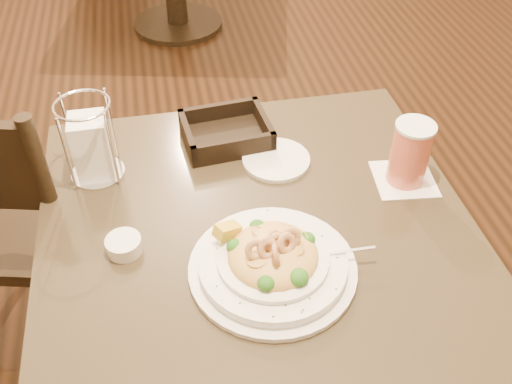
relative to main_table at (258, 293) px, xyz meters
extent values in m
cylinder|color=black|center=(0.00, 0.00, -0.13)|extent=(0.12, 0.12, 0.65)
cube|color=#433826|center=(0.00, 0.00, 0.21)|extent=(0.90, 0.90, 0.03)
cylinder|color=black|center=(0.00, 2.39, -0.47)|extent=(0.52, 0.52, 0.03)
cube|color=black|center=(-0.56, 0.39, -0.04)|extent=(0.51, 0.51, 0.04)
cylinder|color=black|center=(-0.34, 0.52, -0.27)|extent=(0.04, 0.04, 0.43)
cylinder|color=black|center=(-0.69, 0.61, -0.27)|extent=(0.04, 0.04, 0.43)
cylinder|color=black|center=(-0.43, 0.17, -0.27)|extent=(0.04, 0.04, 0.43)
cylinder|color=black|center=(-0.43, 0.17, 0.21)|extent=(0.04, 0.04, 0.46)
cylinder|color=white|center=(0.00, -0.12, 0.23)|extent=(0.32, 0.32, 0.01)
cylinder|color=white|center=(0.00, -0.12, 0.25)|extent=(0.28, 0.28, 0.02)
cylinder|color=white|center=(0.00, -0.12, 0.26)|extent=(0.21, 0.21, 0.01)
ellipsoid|color=gold|center=(0.00, -0.12, 0.27)|extent=(0.17, 0.17, 0.06)
cube|color=gold|center=(-0.07, -0.05, 0.28)|extent=(0.06, 0.05, 0.04)
cube|color=silver|center=(0.14, -0.13, 0.26)|extent=(0.12, 0.02, 0.01)
cube|color=silver|center=(0.08, -0.13, 0.27)|extent=(0.03, 0.02, 0.00)
torus|color=gold|center=(0.00, -0.13, 0.28)|extent=(0.04, 0.05, 0.02)
torus|color=gold|center=(-0.01, -0.13, 0.28)|extent=(0.06, 0.06, 0.02)
torus|color=gold|center=(-0.04, -0.09, 0.28)|extent=(0.04, 0.04, 0.02)
torus|color=gold|center=(0.00, -0.11, 0.28)|extent=(0.06, 0.05, 0.04)
torus|color=gold|center=(-0.01, -0.08, 0.29)|extent=(0.04, 0.04, 0.02)
torus|color=gold|center=(-0.01, -0.13, 0.29)|extent=(0.04, 0.04, 0.01)
torus|color=gold|center=(-0.03, -0.14, 0.29)|extent=(0.05, 0.05, 0.01)
torus|color=gold|center=(0.01, -0.10, 0.29)|extent=(0.04, 0.04, 0.01)
torus|color=gold|center=(0.04, -0.12, 0.27)|extent=(0.05, 0.06, 0.04)
torus|color=gold|center=(0.03, -0.08, 0.29)|extent=(0.05, 0.05, 0.02)
torus|color=gold|center=(-0.03, -0.13, 0.28)|extent=(0.03, 0.03, 0.02)
torus|color=gold|center=(-0.03, -0.13, 0.29)|extent=(0.04, 0.04, 0.01)
torus|color=gold|center=(0.06, -0.10, 0.28)|extent=(0.04, 0.05, 0.04)
torus|color=gold|center=(-0.04, -0.13, 0.27)|extent=(0.04, 0.04, 0.02)
torus|color=gold|center=(-0.02, -0.12, 0.28)|extent=(0.05, 0.04, 0.04)
torus|color=gold|center=(0.04, -0.13, 0.30)|extent=(0.04, 0.04, 0.02)
torus|color=gold|center=(0.03, -0.09, 0.28)|extent=(0.05, 0.04, 0.03)
torus|color=gold|center=(0.00, -0.15, 0.29)|extent=(0.04, 0.04, 0.02)
torus|color=#E3A570|center=(-0.01, -0.14, 0.31)|extent=(0.04, 0.03, 0.04)
torus|color=#E3A570|center=(0.00, -0.12, 0.31)|extent=(0.04, 0.04, 0.04)
torus|color=#E3A570|center=(0.01, -0.13, 0.31)|extent=(0.05, 0.04, 0.04)
torus|color=#E3A570|center=(-0.03, -0.13, 0.31)|extent=(0.04, 0.03, 0.04)
torus|color=#E3A570|center=(0.04, -0.12, 0.31)|extent=(0.04, 0.03, 0.04)
torus|color=#E3A570|center=(0.03, -0.13, 0.31)|extent=(0.05, 0.04, 0.04)
torus|color=#E3A570|center=(0.00, -0.15, 0.31)|extent=(0.03, 0.04, 0.04)
torus|color=#E3A570|center=(-0.01, -0.13, 0.31)|extent=(0.04, 0.03, 0.04)
ellipsoid|color=#1D5413|center=(0.08, -0.10, 0.28)|extent=(0.03, 0.03, 0.02)
ellipsoid|color=#1D5413|center=(-0.01, -0.05, 0.28)|extent=(0.03, 0.03, 0.02)
ellipsoid|color=#1D5413|center=(-0.06, -0.09, 0.28)|extent=(0.03, 0.03, 0.02)
ellipsoid|color=#1D5413|center=(-0.02, -0.19, 0.28)|extent=(0.03, 0.03, 0.03)
ellipsoid|color=#1D5413|center=(0.04, -0.19, 0.28)|extent=(0.04, 0.04, 0.03)
cube|color=#266619|center=(0.02, 0.01, 0.26)|extent=(0.00, 0.00, 0.00)
cube|color=#266619|center=(-0.07, -0.21, 0.26)|extent=(0.00, 0.00, 0.00)
cube|color=#266619|center=(-0.02, -0.25, 0.26)|extent=(0.00, 0.00, 0.00)
cube|color=#266619|center=(-0.09, -0.06, 0.26)|extent=(0.00, 0.00, 0.00)
cube|color=#266619|center=(0.10, -0.21, 0.26)|extent=(0.00, 0.00, 0.00)
cube|color=#266619|center=(0.00, -0.23, 0.26)|extent=(0.00, 0.00, 0.00)
cube|color=#266619|center=(-0.11, -0.16, 0.26)|extent=(0.00, 0.00, 0.00)
cube|color=#266619|center=(-0.09, -0.07, 0.26)|extent=(0.00, 0.00, 0.00)
cube|color=#266619|center=(0.03, -0.25, 0.26)|extent=(0.00, 0.00, 0.00)
cube|color=#266619|center=(0.05, -0.22, 0.26)|extent=(0.00, 0.00, 0.00)
cube|color=#266619|center=(0.03, -0.24, 0.26)|extent=(0.00, 0.00, 0.00)
cube|color=#266619|center=(0.13, -0.14, 0.26)|extent=(0.00, 0.00, 0.00)
cube|color=#266619|center=(0.11, -0.08, 0.26)|extent=(0.00, 0.00, 0.00)
cube|color=#266619|center=(0.11, -0.09, 0.26)|extent=(0.00, 0.00, 0.00)
cube|color=white|center=(0.35, 0.08, 0.23)|extent=(0.15, 0.15, 0.00)
cylinder|color=#DA664D|center=(0.35, 0.08, 0.30)|extent=(0.08, 0.08, 0.14)
cylinder|color=white|center=(0.35, 0.08, 0.37)|extent=(0.09, 0.09, 0.01)
cube|color=black|center=(-0.02, 0.30, 0.23)|extent=(0.22, 0.19, 0.01)
cube|color=black|center=(0.08, 0.31, 0.26)|extent=(0.03, 0.17, 0.04)
cube|color=black|center=(-0.11, 0.30, 0.26)|extent=(0.03, 0.17, 0.04)
cube|color=black|center=(-0.02, 0.38, 0.26)|extent=(0.20, 0.03, 0.04)
cube|color=black|center=(-0.01, 0.23, 0.26)|extent=(0.20, 0.03, 0.04)
cylinder|color=silver|center=(-0.33, 0.24, 0.23)|extent=(0.12, 0.12, 0.01)
torus|color=silver|center=(-0.33, 0.24, 0.41)|extent=(0.12, 0.12, 0.01)
cube|color=white|center=(-0.33, 0.24, 0.30)|extent=(0.09, 0.09, 0.15)
cylinder|color=silver|center=(-0.37, 0.19, 0.32)|extent=(0.01, 0.01, 0.19)
cylinder|color=silver|center=(-0.28, 0.19, 0.32)|extent=(0.01, 0.01, 0.19)
cylinder|color=silver|center=(-0.37, 0.28, 0.32)|extent=(0.01, 0.01, 0.19)
cylinder|color=silver|center=(-0.28, 0.28, 0.32)|extent=(0.01, 0.01, 0.19)
cylinder|color=white|center=(0.08, 0.20, 0.23)|extent=(0.18, 0.18, 0.01)
cylinder|color=white|center=(-0.27, -0.01, 0.24)|extent=(0.08, 0.08, 0.03)
camera|label=1|loc=(-0.16, -0.81, 1.08)|focal=40.00mm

